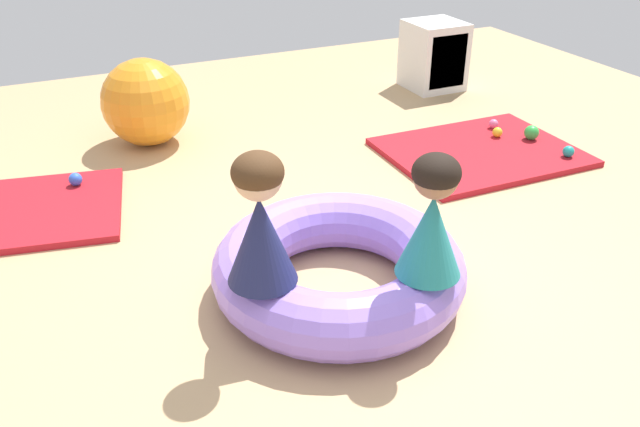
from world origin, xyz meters
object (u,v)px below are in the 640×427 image
object	(u,v)px
play_ball_green	(532,133)
play_ball_blue	(75,179)
inflatable_cushion	(339,267)
play_ball_teal	(568,151)
storage_cube	(435,56)
play_ball_yellow	(497,132)
play_ball_pink	(494,124)
child_in_teal	(432,218)
child_in_navy	(260,221)
exercise_ball_large	(146,102)

from	to	relation	value
play_ball_green	play_ball_blue	bearing A→B (deg)	168.73
inflatable_cushion	play_ball_teal	xyz separation A→B (m)	(2.02, 0.67, -0.06)
play_ball_green	storage_cube	distance (m)	1.36
play_ball_yellow	play_ball_green	bearing A→B (deg)	-36.23
play_ball_yellow	play_ball_green	size ratio (longest dim) A/B	0.69
storage_cube	play_ball_blue	bearing A→B (deg)	-166.12
play_ball_pink	child_in_teal	bearing A→B (deg)	-135.16
play_ball_green	play_ball_yellow	bearing A→B (deg)	143.77
inflatable_cushion	storage_cube	world-z (taller)	storage_cube
play_ball_yellow	play_ball_green	xyz separation A→B (m)	(0.18, -0.14, 0.02)
inflatable_cushion	play_ball_yellow	xyz separation A→B (m)	(1.81, 1.14, -0.07)
play_ball_green	play_ball_teal	xyz separation A→B (m)	(0.02, -0.34, -0.01)
child_in_teal	play_ball_teal	world-z (taller)	child_in_teal
child_in_navy	play_ball_blue	bearing A→B (deg)	-108.86
play_ball_teal	exercise_ball_large	size ratio (longest dim) A/B	0.13
child_in_teal	play_ball_pink	world-z (taller)	child_in_teal
play_ball_green	play_ball_teal	bearing A→B (deg)	-86.77
inflatable_cushion	play_ball_green	distance (m)	2.24
play_ball_yellow	storage_cube	xyz separation A→B (m)	(0.27, 1.21, 0.21)
storage_cube	child_in_teal	bearing A→B (deg)	-124.34
inflatable_cushion	storage_cube	size ratio (longest dim) A/B	2.06
play_ball_blue	child_in_teal	bearing A→B (deg)	-59.11
child_in_teal	play_ball_yellow	world-z (taller)	child_in_teal
play_ball_teal	exercise_ball_large	distance (m)	2.85
exercise_ball_large	play_ball_pink	bearing A→B (deg)	-20.91
exercise_ball_large	play_ball_blue	bearing A→B (deg)	-135.02
child_in_teal	inflatable_cushion	bearing A→B (deg)	-75.37
child_in_teal	play_ball_yellow	distance (m)	2.25
inflatable_cushion	play_ball_teal	bearing A→B (deg)	18.40
child_in_navy	child_in_teal	bearing A→B (deg)	122.78
child_in_teal	play_ball_yellow	bearing A→B (deg)	-151.68
child_in_teal	play_ball_pink	distance (m)	2.41
child_in_teal	play_ball_pink	size ratio (longest dim) A/B	7.86
inflatable_cushion	play_ball_pink	size ratio (longest dim) A/B	17.19
inflatable_cushion	child_in_navy	bearing A→B (deg)	-161.45
play_ball_yellow	play_ball_blue	xyz separation A→B (m)	(-2.78, 0.45, 0.00)
child_in_teal	play_ball_teal	bearing A→B (deg)	-165.09
child_in_navy	play_ball_pink	world-z (taller)	child_in_navy
play_ball_teal	storage_cube	xyz separation A→B (m)	(0.07, 1.68, 0.20)
play_ball_blue	exercise_ball_large	bearing A→B (deg)	44.98
child_in_navy	play_ball_pink	size ratio (longest dim) A/B	8.29
play_ball_pink	exercise_ball_large	distance (m)	2.46
child_in_teal	storage_cube	distance (m)	3.31
play_ball_yellow	play_ball_pink	size ratio (longest dim) A/B	1.04
play_ball_pink	play_ball_teal	xyz separation A→B (m)	(0.12, -0.62, 0.00)
play_ball_blue	play_ball_yellow	bearing A→B (deg)	-9.30
inflatable_cushion	exercise_ball_large	distance (m)	2.21
child_in_navy	child_in_teal	xyz separation A→B (m)	(0.63, -0.24, -0.01)
play_ball_blue	child_in_navy	bearing A→B (deg)	-72.38
play_ball_teal	storage_cube	distance (m)	1.69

